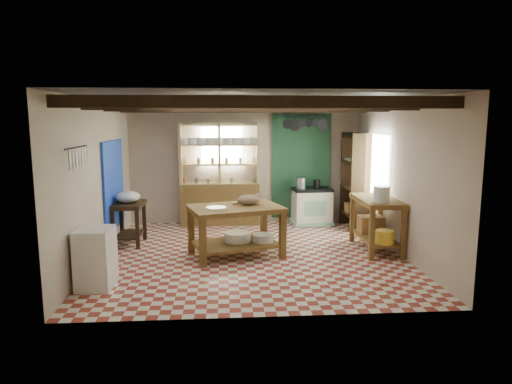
{
  "coord_description": "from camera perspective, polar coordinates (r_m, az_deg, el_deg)",
  "views": [
    {
      "loc": [
        -0.48,
        -7.49,
        2.27
      ],
      "look_at": [
        0.09,
        0.3,
        1.03
      ],
      "focal_mm": 32.0,
      "sensor_mm": 36.0,
      "label": 1
    }
  ],
  "objects": [
    {
      "name": "wall_back",
      "position": [
        10.05,
        -1.43,
        3.51
      ],
      "size": [
        5.0,
        0.04,
        2.6
      ],
      "primitive_type": "cube",
      "color": "beige",
      "rests_on": "floor"
    },
    {
      "name": "wicker_basket",
      "position": [
        8.53,
        14.15,
        -3.94
      ],
      "size": [
        0.43,
        0.35,
        0.3
      ],
      "primitive_type": "cube",
      "rotation": [
        0.0,
        0.0,
        -0.01
      ],
      "color": "olive",
      "rests_on": "right_counter"
    },
    {
      "name": "steel_tray",
      "position": [
        7.45,
        -5.02,
        -1.97
      ],
      "size": [
        0.4,
        0.4,
        0.02
      ],
      "primitive_type": "cylinder",
      "rotation": [
        0.0,
        0.0,
        0.28
      ],
      "color": "#B5B6BD",
      "rests_on": "work_table"
    },
    {
      "name": "ceiling",
      "position": [
        7.51,
        -0.53,
        11.57
      ],
      "size": [
        5.0,
        5.0,
        0.02
      ],
      "primitive_type": "cube",
      "color": "#4F4F55",
      "rests_on": "wall_back"
    },
    {
      "name": "shelving_unit",
      "position": [
        9.87,
        -4.57,
        2.21
      ],
      "size": [
        1.7,
        0.34,
        2.2
      ],
      "primitive_type": "cube",
      "color": "tan",
      "rests_on": "floor"
    },
    {
      "name": "utensil_rail",
      "position": [
        6.61,
        -21.5,
        4.17
      ],
      "size": [
        0.06,
        0.9,
        0.28
      ],
      "primitive_type": "cube",
      "color": "black",
      "rests_on": "wall_left"
    },
    {
      "name": "green_wall_patch",
      "position": [
        10.16,
        5.65,
        3.25
      ],
      "size": [
        1.3,
        0.04,
        2.3
      ],
      "primitive_type": "cube",
      "color": "#1D4A2E",
      "rests_on": "wall_back"
    },
    {
      "name": "blue_wall_patch",
      "position": [
        8.7,
        -17.37,
        0.91
      ],
      "size": [
        0.04,
        1.4,
        1.6
      ],
      "primitive_type": "cube",
      "color": "blue",
      "rests_on": "wall_left"
    },
    {
      "name": "basin_large",
      "position": [
        7.77,
        -2.3,
        -5.61
      ],
      "size": [
        0.57,
        0.57,
        0.16
      ],
      "primitive_type": "cylinder",
      "rotation": [
        0.0,
        0.0,
        0.28
      ],
      "color": "white",
      "rests_on": "work_table"
    },
    {
      "name": "cat",
      "position": [
        7.7,
        -0.92,
        -0.99
      ],
      "size": [
        0.47,
        0.43,
        0.17
      ],
      "primitive_type": "ellipsoid",
      "rotation": [
        0.0,
        0.0,
        0.46
      ],
      "color": "#9C765B",
      "rests_on": "work_table"
    },
    {
      "name": "yellow_tub",
      "position": [
        7.85,
        15.79,
        -5.43
      ],
      "size": [
        0.3,
        0.3,
        0.22
      ],
      "primitive_type": "cylinder",
      "rotation": [
        0.0,
        0.0,
        -0.01
      ],
      "color": "gold",
      "rests_on": "right_counter"
    },
    {
      "name": "work_table",
      "position": [
        7.68,
        -2.55,
        -4.89
      ],
      "size": [
        1.7,
        1.36,
        0.84
      ],
      "primitive_type": "cube",
      "rotation": [
        0.0,
        0.0,
        0.28
      ],
      "color": "brown",
      "rests_on": "floor"
    },
    {
      "name": "prep_table",
      "position": [
        8.66,
        -15.57,
        -3.82
      ],
      "size": [
        0.54,
        0.78,
        0.78
      ],
      "primitive_type": "cube",
      "rotation": [
        0.0,
        0.0,
        -0.02
      ],
      "color": "black",
      "rests_on": "floor"
    },
    {
      "name": "white_bucket",
      "position": [
        7.78,
        15.42,
        -0.26
      ],
      "size": [
        0.27,
        0.27,
        0.27
      ],
      "primitive_type": "cylinder",
      "rotation": [
        0.0,
        0.0,
        -0.01
      ],
      "color": "white",
      "rests_on": "right_counter"
    },
    {
      "name": "kettle_left",
      "position": [
        9.86,
        5.64,
        1.1
      ],
      "size": [
        0.21,
        0.21,
        0.23
      ],
      "primitive_type": "cylinder",
      "rotation": [
        0.0,
        0.0,
        0.08
      ],
      "color": "#B5B6BD",
      "rests_on": "stove"
    },
    {
      "name": "right_counter",
      "position": [
        8.24,
        14.8,
        -3.94
      ],
      "size": [
        0.66,
        1.3,
        0.92
      ],
      "primitive_type": "cube",
      "rotation": [
        0.0,
        0.0,
        -0.01
      ],
      "color": "brown",
      "rests_on": "floor"
    },
    {
      "name": "kettle_right",
      "position": [
        9.95,
        7.59,
        1.02
      ],
      "size": [
        0.16,
        0.16,
        0.18
      ],
      "primitive_type": "cylinder",
      "rotation": [
        0.0,
        0.0,
        0.08
      ],
      "color": "black",
      "rests_on": "stove"
    },
    {
      "name": "stove",
      "position": [
        10.0,
        6.99,
        -1.79
      ],
      "size": [
        0.86,
        0.62,
        0.8
      ],
      "primitive_type": "cube",
      "rotation": [
        0.0,
        0.0,
        0.08
      ],
      "color": "white",
      "rests_on": "floor"
    },
    {
      "name": "tall_rack",
      "position": [
        9.77,
        12.26,
        1.38
      ],
      "size": [
        0.4,
        0.86,
        2.0
      ],
      "primitive_type": "cube",
      "color": "black",
      "rests_on": "floor"
    },
    {
      "name": "window_back",
      "position": [
        9.98,
        -4.32,
        5.75
      ],
      "size": [
        0.9,
        0.02,
        0.8
      ],
      "primitive_type": "cube",
      "color": "silver",
      "rests_on": "wall_back"
    },
    {
      "name": "wall_left",
      "position": [
        7.82,
        -19.14,
        1.42
      ],
      "size": [
        0.04,
        5.0,
        2.6
      ],
      "primitive_type": "cube",
      "color": "beige",
      "rests_on": "floor"
    },
    {
      "name": "window_right",
      "position": [
        9.03,
        14.99,
        3.22
      ],
      "size": [
        0.02,
        1.3,
        1.2
      ],
      "primitive_type": "cube",
      "color": "silver",
      "rests_on": "wall_right"
    },
    {
      "name": "ceiling_beams",
      "position": [
        7.51,
        -0.53,
        10.65
      ],
      "size": [
        5.0,
        3.8,
        0.15
      ],
      "primitive_type": "cube",
      "color": "black",
      "rests_on": "ceiling"
    },
    {
      "name": "pot_rack",
      "position": [
        9.69,
        6.16,
        8.47
      ],
      "size": [
        0.86,
        0.12,
        0.36
      ],
      "primitive_type": "cube",
      "color": "black",
      "rests_on": "ceiling"
    },
    {
      "name": "basin_small",
      "position": [
        7.77,
        0.86,
        -5.75
      ],
      "size": [
        0.44,
        0.44,
        0.12
      ],
      "primitive_type": "cylinder",
      "rotation": [
        0.0,
        0.0,
        0.28
      ],
      "color": "white",
      "rests_on": "work_table"
    },
    {
      "name": "wall_front",
      "position": [
        5.1,
        1.27,
        -1.91
      ],
      "size": [
        5.0,
        0.04,
        2.6
      ],
      "primitive_type": "cube",
      "color": "beige",
      "rests_on": "floor"
    },
    {
      "name": "floor",
      "position": [
        7.84,
        -0.51,
        -7.85
      ],
      "size": [
        5.0,
        5.0,
        0.02
      ],
      "primitive_type": "cube",
      "color": "maroon",
      "rests_on": "ground"
    },
    {
      "name": "white_cabinet",
      "position": [
        6.63,
        -19.41,
        -7.78
      ],
      "size": [
        0.47,
        0.56,
        0.82
      ],
      "primitive_type": "cube",
      "rotation": [
        0.0,
        0.0,
        -0.04
      ],
      "color": "white",
      "rests_on": "floor"
    },
    {
      "name": "wall_right",
      "position": [
        8.12,
        17.39,
        1.77
      ],
      "size": [
        0.04,
        5.0,
        2.6
      ],
      "primitive_type": "cube",
      "color": "beige",
      "rests_on": "floor"
    },
    {
      "name": "enamel_bowl",
      "position": [
        8.57,
        -15.71,
        -0.58
      ],
      "size": [
        0.44,
        0.44,
        0.21
      ],
      "primitive_type": "ellipsoid",
      "rotation": [
        0.0,
        0.0,
        -0.02
      ],
      "color": "white",
      "rests_on": "prep_table"
    }
  ]
}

